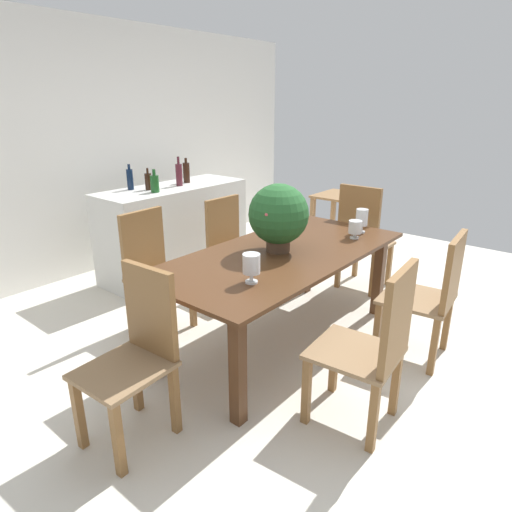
% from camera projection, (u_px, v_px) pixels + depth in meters
% --- Properties ---
extents(ground_plane, '(7.04, 7.04, 0.00)m').
position_uv_depth(ground_plane, '(283.00, 340.00, 3.51)').
color(ground_plane, silver).
extents(back_wall, '(6.40, 0.10, 2.60)m').
position_uv_depth(back_wall, '(86.00, 151.00, 4.64)').
color(back_wall, white).
rests_on(back_wall, ground).
extents(dining_table, '(2.09, 1.00, 0.74)m').
position_uv_depth(dining_table, '(282.00, 264.00, 3.31)').
color(dining_table, '#4C2D19').
rests_on(dining_table, ground).
extents(chair_near_right, '(0.52, 0.52, 0.96)m').
position_uv_depth(chair_near_right, '(433.00, 291.00, 3.12)').
color(chair_near_right, brown).
rests_on(chair_near_right, ground).
extents(chair_far_right, '(0.47, 0.46, 0.93)m').
position_uv_depth(chair_far_right, '(231.00, 241.00, 4.28)').
color(chair_far_right, brown).
rests_on(chair_far_right, ground).
extents(chair_near_left, '(0.48, 0.51, 1.01)m').
position_uv_depth(chair_near_left, '(375.00, 343.00, 2.42)').
color(chair_near_left, brown).
rests_on(chair_near_left, ground).
extents(chair_far_left, '(0.46, 0.42, 0.98)m').
position_uv_depth(chair_far_left, '(152.00, 265.00, 3.58)').
color(chair_far_left, brown).
rests_on(chair_far_left, ground).
extents(chair_foot_end, '(0.47, 0.45, 1.06)m').
position_uv_depth(chair_foot_end, '(362.00, 235.00, 4.28)').
color(chair_foot_end, brown).
rests_on(chair_foot_end, ground).
extents(chair_head_end, '(0.49, 0.43, 0.97)m').
position_uv_depth(chair_head_end, '(138.00, 349.00, 2.40)').
color(chair_head_end, brown).
rests_on(chair_head_end, ground).
extents(flower_centerpiece, '(0.44, 0.44, 0.50)m').
position_uv_depth(flower_centerpiece, '(279.00, 215.00, 3.20)').
color(flower_centerpiece, '#4C3828').
rests_on(flower_centerpiece, dining_table).
extents(crystal_vase_left, '(0.10, 0.10, 0.20)m').
position_uv_depth(crystal_vase_left, '(362.00, 218.00, 3.71)').
color(crystal_vase_left, silver).
rests_on(crystal_vase_left, dining_table).
extents(crystal_vase_center_near, '(0.11, 0.11, 0.15)m').
position_uv_depth(crystal_vase_center_near, '(355.00, 228.00, 3.57)').
color(crystal_vase_center_near, silver).
rests_on(crystal_vase_center_near, dining_table).
extents(crystal_vase_right, '(0.11, 0.11, 0.19)m').
position_uv_depth(crystal_vase_right, '(251.00, 265.00, 2.69)').
color(crystal_vase_right, silver).
rests_on(crystal_vase_right, dining_table).
extents(wine_glass, '(0.08, 0.08, 0.15)m').
position_uv_depth(wine_glass, '(297.00, 218.00, 3.79)').
color(wine_glass, silver).
rests_on(wine_glass, dining_table).
extents(kitchen_counter, '(1.64, 0.62, 0.95)m').
position_uv_depth(kitchen_counter, '(175.00, 230.00, 4.79)').
color(kitchen_counter, silver).
rests_on(kitchen_counter, ground).
extents(wine_bottle_tall, '(0.07, 0.07, 0.27)m').
position_uv_depth(wine_bottle_tall, '(186.00, 172.00, 4.80)').
color(wine_bottle_tall, black).
rests_on(wine_bottle_tall, kitchen_counter).
extents(wine_bottle_clear, '(0.07, 0.07, 0.22)m').
position_uv_depth(wine_bottle_clear, '(148.00, 181.00, 4.42)').
color(wine_bottle_clear, black).
rests_on(wine_bottle_clear, kitchen_counter).
extents(wine_bottle_dark, '(0.07, 0.07, 0.30)m').
position_uv_depth(wine_bottle_dark, '(179.00, 174.00, 4.62)').
color(wine_bottle_dark, '#511E28').
rests_on(wine_bottle_dark, kitchen_counter).
extents(wine_bottle_green, '(0.06, 0.06, 0.25)m').
position_uv_depth(wine_bottle_green, '(130.00, 179.00, 4.42)').
color(wine_bottle_green, '#0F1E38').
rests_on(wine_bottle_green, kitchen_counter).
extents(wine_bottle_amber, '(0.08, 0.08, 0.22)m').
position_uv_depth(wine_bottle_amber, '(155.00, 183.00, 4.30)').
color(wine_bottle_amber, '#194C1E').
rests_on(wine_bottle_amber, kitchen_counter).
extents(side_table, '(0.57, 0.50, 0.75)m').
position_uv_depth(side_table, '(338.00, 211.00, 5.28)').
color(side_table, olive).
rests_on(side_table, ground).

